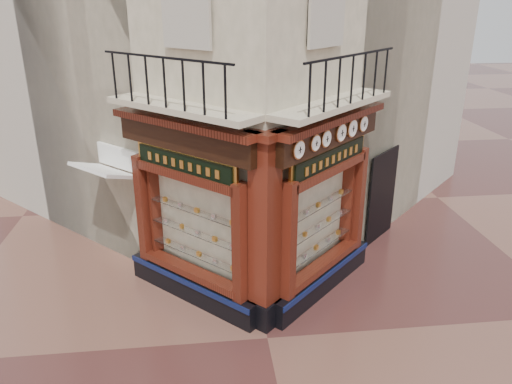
{
  "coord_description": "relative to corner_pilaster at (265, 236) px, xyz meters",
  "views": [
    {
      "loc": [
        -1.12,
        -7.84,
        6.14
      ],
      "look_at": [
        0.01,
        2.0,
        2.25
      ],
      "focal_mm": 35.0,
      "sensor_mm": 36.0,
      "label": 1
    }
  ],
  "objects": [
    {
      "name": "clock_d",
      "position": [
        1.66,
        1.05,
        1.67
      ],
      "size": [
        0.31,
        0.31,
        0.38
      ],
      "rotation": [
        0.0,
        0.0,
        0.79
      ],
      "color": "#B6723C",
      "rests_on": "ground"
    },
    {
      "name": "clock_f",
      "position": [
        2.33,
        1.73,
        1.67
      ],
      "size": [
        0.29,
        0.29,
        0.36
      ],
      "rotation": [
        0.0,
        0.0,
        0.79
      ],
      "color": "#B6723C",
      "rests_on": "ground"
    },
    {
      "name": "shopfront_right",
      "position": [
        1.41,
        1.07,
        0.03
      ],
      "size": [
        2.86,
        2.86,
        3.98
      ],
      "rotation": [
        0.0,
        0.0,
        0.79
      ],
      "color": "black",
      "rests_on": "ground"
    },
    {
      "name": "clock_c",
      "position": [
        1.25,
        0.65,
        1.67
      ],
      "size": [
        0.28,
        0.28,
        0.34
      ],
      "rotation": [
        0.0,
        0.0,
        0.79
      ],
      "color": "#B6723C",
      "rests_on": "ground"
    },
    {
      "name": "balcony",
      "position": [
        0.0,
        0.99,
        2.27
      ],
      "size": [
        5.94,
        2.97,
        1.03
      ],
      "color": "beige",
      "rests_on": "ground"
    },
    {
      "name": "signboard_right",
      "position": [
        1.46,
        1.01,
        1.15
      ],
      "size": [
        2.03,
        2.03,
        0.54
      ],
      "rotation": [
        0.0,
        0.0,
        0.79
      ],
      "color": "gold",
      "rests_on": "ground"
    },
    {
      "name": "main_building",
      "position": [
        0.0,
        5.66,
        4.05
      ],
      "size": [
        11.31,
        11.31,
        12.0
      ],
      "primitive_type": "cube",
      "rotation": [
        0.0,
        0.0,
        0.79
      ],
      "color": "beige",
      "rests_on": "ground"
    },
    {
      "name": "neighbour_left",
      "position": [
        -2.47,
        8.13,
        3.55
      ],
      "size": [
        11.31,
        11.31,
        11.0
      ],
      "primitive_type": "cube",
      "rotation": [
        0.0,
        0.0,
        0.79
      ],
      "color": "#B9B3A1",
      "rests_on": "ground"
    },
    {
      "name": "clock_a",
      "position": [
        0.59,
        -0.01,
        1.67
      ],
      "size": [
        0.29,
        0.29,
        0.35
      ],
      "rotation": [
        0.0,
        0.0,
        0.79
      ],
      "color": "#B6723C",
      "rests_on": "ground"
    },
    {
      "name": "signboard_left",
      "position": [
        -1.46,
        1.01,
        1.15
      ],
      "size": [
        1.97,
        1.97,
        0.53
      ],
      "rotation": [
        0.0,
        0.0,
        2.36
      ],
      "color": "gold",
      "rests_on": "ground"
    },
    {
      "name": "corner_pilaster",
      "position": [
        0.0,
        0.0,
        0.0
      ],
      "size": [
        0.85,
        0.85,
        3.98
      ],
      "rotation": [
        0.0,
        0.0,
        0.79
      ],
      "color": "black",
      "rests_on": "ground"
    },
    {
      "name": "neighbour_right",
      "position": [
        2.47,
        8.13,
        3.55
      ],
      "size": [
        11.31,
        11.31,
        11.0
      ],
      "primitive_type": "cube",
      "rotation": [
        0.0,
        0.0,
        0.79
      ],
      "color": "#B9B3A1",
      "rests_on": "ground"
    },
    {
      "name": "clock_b",
      "position": [
        0.98,
        0.38,
        1.67
      ],
      "size": [
        0.26,
        0.26,
        0.32
      ],
      "rotation": [
        0.0,
        0.0,
        0.79
      ],
      "color": "#B6723C",
      "rests_on": "ground"
    },
    {
      "name": "clock_e",
      "position": [
        1.98,
        1.38,
        1.67
      ],
      "size": [
        0.31,
        0.31,
        0.39
      ],
      "rotation": [
        0.0,
        0.0,
        0.79
      ],
      "color": "#B6723C",
      "rests_on": "ground"
    },
    {
      "name": "awning",
      "position": [
        -3.34,
        2.64,
        -1.95
      ],
      "size": [
        1.63,
        1.63,
        0.34
      ],
      "primitive_type": null,
      "rotation": [
        0.31,
        0.0,
        2.36
      ],
      "color": "white",
      "rests_on": "ground"
    },
    {
      "name": "shopfront_left",
      "position": [
        -1.41,
        1.07,
        0.03
      ],
      "size": [
        2.86,
        2.86,
        3.98
      ],
      "rotation": [
        0.0,
        0.0,
        2.36
      ],
      "color": "black",
      "rests_on": "ground"
    },
    {
      "name": "ground",
      "position": [
        0.0,
        -0.5,
        -1.95
      ],
      "size": [
        80.0,
        80.0,
        0.0
      ],
      "primitive_type": "plane",
      "color": "#492522",
      "rests_on": "ground"
    }
  ]
}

